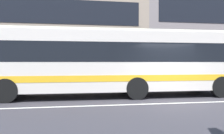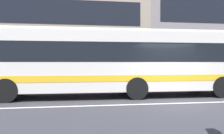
% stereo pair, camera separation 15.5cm
% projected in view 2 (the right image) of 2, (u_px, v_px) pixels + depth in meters
% --- Properties ---
extents(ground_plane, '(160.00, 160.00, 0.00)m').
position_uv_depth(ground_plane, '(178.00, 103.00, 9.29)').
color(ground_plane, '#36343A').
extents(lane_centre_line, '(60.00, 0.16, 0.01)m').
position_uv_depth(lane_centre_line, '(178.00, 103.00, 9.29)').
color(lane_centre_line, silver).
rests_on(lane_centre_line, ground_plane).
extents(apartment_block_left, '(23.99, 9.68, 10.07)m').
position_uv_depth(apartment_block_left, '(20.00, 29.00, 22.95)').
color(apartment_block_left, gray).
rests_on(apartment_block_left, ground_plane).
extents(transit_bus, '(11.69, 2.69, 3.19)m').
position_uv_depth(transit_bus, '(117.00, 60.00, 11.21)').
color(transit_bus, beige).
rests_on(transit_bus, ground_plane).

